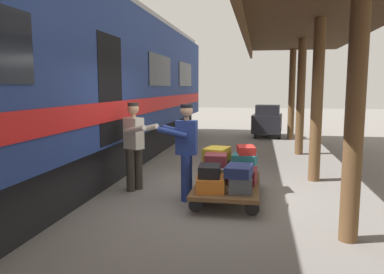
# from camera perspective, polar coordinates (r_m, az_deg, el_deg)

# --- Properties ---
(ground_plane) EXTENTS (60.00, 60.00, 0.00)m
(ground_plane) POSITION_cam_1_polar(r_m,az_deg,el_deg) (6.97, 3.59, -9.11)
(ground_plane) COLOR slate
(platform_canopy) EXTENTS (3.20, 17.03, 3.56)m
(platform_canopy) POSITION_cam_1_polar(r_m,az_deg,el_deg) (6.84, 20.44, 17.81)
(platform_canopy) COLOR brown
(platform_canopy) RESTS_ON ground_plane
(train_car) EXTENTS (3.03, 20.24, 4.00)m
(train_car) POSITION_cam_1_polar(r_m,az_deg,el_deg) (7.86, -22.45, 7.47)
(train_car) COLOR navy
(train_car) RESTS_ON ground_plane
(luggage_cart) EXTENTS (1.12, 2.02, 0.30)m
(luggage_cart) POSITION_cam_1_polar(r_m,az_deg,el_deg) (6.82, 5.46, -7.24)
(luggage_cart) COLOR brown
(luggage_cart) RESTS_ON ground_plane
(suitcase_slate_roller) EXTENTS (0.38, 0.48, 0.26)m
(suitcase_slate_roller) POSITION_cam_1_polar(r_m,az_deg,el_deg) (6.23, 7.36, -7.06)
(suitcase_slate_roller) COLOR #4C515B
(suitcase_slate_roller) RESTS_ON luggage_cart
(suitcase_orange_carryall) EXTENTS (0.53, 0.65, 0.23)m
(suitcase_orange_carryall) POSITION_cam_1_polar(r_m,az_deg,el_deg) (6.27, 2.75, -7.06)
(suitcase_orange_carryall) COLOR #CC6B23
(suitcase_orange_carryall) RESTS_ON luggage_cart
(suitcase_brown_leather) EXTENTS (0.46, 0.67, 0.29)m
(suitcase_brown_leather) POSITION_cam_1_polar(r_m,az_deg,el_deg) (7.34, 3.88, -4.63)
(suitcase_brown_leather) COLOR brown
(suitcase_brown_leather) RESTS_ON luggage_cart
(suitcase_gray_aluminum) EXTENTS (0.41, 0.52, 0.29)m
(suitcase_gray_aluminum) POSITION_cam_1_polar(r_m,az_deg,el_deg) (6.80, 3.36, -5.63)
(suitcase_gray_aluminum) COLOR #9EA0A5
(suitcase_gray_aluminum) RESTS_ON luggage_cart
(suitcase_maroon_trunk) EXTENTS (0.53, 0.50, 0.27)m
(suitcase_maroon_trunk) POSITION_cam_1_polar(r_m,az_deg,el_deg) (6.76, 7.60, -5.83)
(suitcase_maroon_trunk) COLOR maroon
(suitcase_maroon_trunk) RESTS_ON luggage_cart
(suitcase_olive_duffel) EXTENTS (0.43, 0.60, 0.21)m
(suitcase_olive_duffel) POSITION_cam_1_polar(r_m,az_deg,el_deg) (7.31, 7.80, -5.08)
(suitcase_olive_duffel) COLOR brown
(suitcase_olive_duffel) RESTS_ON luggage_cart
(suitcase_teal_softside) EXTENTS (0.48, 0.53, 0.22)m
(suitcase_teal_softside) POSITION_cam_1_polar(r_m,az_deg,el_deg) (7.27, 7.98, -3.42)
(suitcase_teal_softside) COLOR #1E666B
(suitcase_teal_softside) RESTS_ON suitcase_olive_duffel
(suitcase_black_hardshell) EXTENTS (0.38, 0.49, 0.19)m
(suitcase_black_hardshell) POSITION_cam_1_polar(r_m,az_deg,el_deg) (6.25, 2.69, -5.15)
(suitcase_black_hardshell) COLOR black
(suitcase_black_hardshell) RESTS_ON suitcase_orange_carryall
(suitcase_navy_fabric) EXTENTS (0.46, 0.59, 0.17)m
(suitcase_navy_fabric) POSITION_cam_1_polar(r_m,az_deg,el_deg) (6.19, 7.13, -5.08)
(suitcase_navy_fabric) COLOR navy
(suitcase_navy_fabric) RESTS_ON suitcase_slate_roller
(suitcase_red_plastic) EXTENTS (0.39, 0.53, 0.15)m
(suitcase_red_plastic) POSITION_cam_1_polar(r_m,az_deg,el_deg) (7.26, 8.20, -1.95)
(suitcase_red_plastic) COLOR #AD231E
(suitcase_red_plastic) RESTS_ON suitcase_teal_softside
(suitcase_burgundy_valise) EXTENTS (0.41, 0.43, 0.21)m
(suitcase_burgundy_valise) POSITION_cam_1_polar(r_m,az_deg,el_deg) (6.78, 3.64, -3.50)
(suitcase_burgundy_valise) COLOR maroon
(suitcase_burgundy_valise) RESTS_ON suitcase_gray_aluminum
(suitcase_yellow_case) EXTENTS (0.52, 0.63, 0.25)m
(suitcase_yellow_case) POSITION_cam_1_polar(r_m,az_deg,el_deg) (7.25, 3.78, -2.59)
(suitcase_yellow_case) COLOR gold
(suitcase_yellow_case) RESTS_ON suitcase_brown_leather
(porter_in_overalls) EXTENTS (0.67, 0.42, 1.70)m
(porter_in_overalls) POSITION_cam_1_polar(r_m,az_deg,el_deg) (6.63, -0.99, -1.74)
(porter_in_overalls) COLOR navy
(porter_in_overalls) RESTS_ON ground_plane
(porter_by_door) EXTENTS (0.74, 0.63, 1.70)m
(porter_by_door) POSITION_cam_1_polar(r_m,az_deg,el_deg) (7.30, -8.69, -0.96)
(porter_by_door) COLOR #332D28
(porter_by_door) RESTS_ON ground_plane
(baggage_tug) EXTENTS (1.24, 1.79, 1.30)m
(baggage_tug) POSITION_cam_1_polar(r_m,az_deg,el_deg) (15.38, 11.32, 2.33)
(baggage_tug) COLOR black
(baggage_tug) RESTS_ON ground_plane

